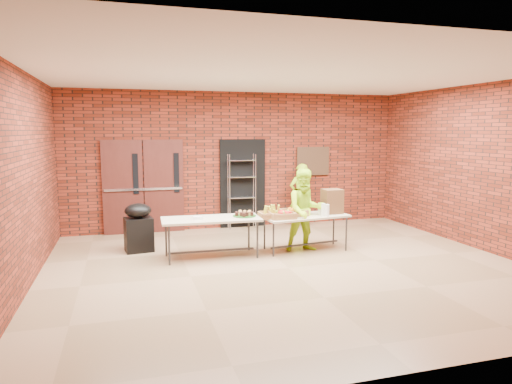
{
  "coord_description": "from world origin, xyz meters",
  "views": [
    {
      "loc": [
        -2.6,
        -7.01,
        2.3
      ],
      "look_at": [
        -0.17,
        1.4,
        1.12
      ],
      "focal_mm": 32.0,
      "sensor_mm": 36.0,
      "label": 1
    }
  ],
  "objects_px": {
    "table_left": "(211,221)",
    "table_right": "(305,218)",
    "coffee_dispenser": "(332,201)",
    "volunteer_man": "(305,210)",
    "wire_rack": "(242,191)",
    "covered_grill": "(139,227)",
    "volunteer_woman": "(301,195)"
  },
  "relations": [
    {
      "from": "covered_grill",
      "to": "table_left",
      "type": "bearing_deg",
      "value": -40.29
    },
    {
      "from": "coffee_dispenser",
      "to": "covered_grill",
      "type": "distance_m",
      "value": 3.79
    },
    {
      "from": "wire_rack",
      "to": "coffee_dispenser",
      "type": "height_order",
      "value": "wire_rack"
    },
    {
      "from": "coffee_dispenser",
      "to": "table_right",
      "type": "bearing_deg",
      "value": -172.19
    },
    {
      "from": "table_left",
      "to": "table_right",
      "type": "distance_m",
      "value": 1.84
    },
    {
      "from": "coffee_dispenser",
      "to": "volunteer_woman",
      "type": "distance_m",
      "value": 2.01
    },
    {
      "from": "wire_rack",
      "to": "volunteer_man",
      "type": "relative_size",
      "value": 1.11
    },
    {
      "from": "table_right",
      "to": "covered_grill",
      "type": "height_order",
      "value": "covered_grill"
    },
    {
      "from": "wire_rack",
      "to": "volunteer_woman",
      "type": "xyz_separation_m",
      "value": [
        1.41,
        -0.22,
        -0.12
      ]
    },
    {
      "from": "table_left",
      "to": "volunteer_man",
      "type": "bearing_deg",
      "value": 1.05
    },
    {
      "from": "coffee_dispenser",
      "to": "volunteer_man",
      "type": "bearing_deg",
      "value": -168.23
    },
    {
      "from": "table_left",
      "to": "covered_grill",
      "type": "bearing_deg",
      "value": 149.62
    },
    {
      "from": "table_left",
      "to": "coffee_dispenser",
      "type": "height_order",
      "value": "coffee_dispenser"
    },
    {
      "from": "wire_rack",
      "to": "table_right",
      "type": "bearing_deg",
      "value": -70.05
    },
    {
      "from": "table_left",
      "to": "covered_grill",
      "type": "relative_size",
      "value": 1.94
    },
    {
      "from": "table_left",
      "to": "coffee_dispenser",
      "type": "distance_m",
      "value": 2.45
    },
    {
      "from": "covered_grill",
      "to": "volunteer_woman",
      "type": "bearing_deg",
      "value": 10.93
    },
    {
      "from": "volunteer_man",
      "to": "volunteer_woman",
      "type": "bearing_deg",
      "value": 73.69
    },
    {
      "from": "wire_rack",
      "to": "table_left",
      "type": "bearing_deg",
      "value": -113.12
    },
    {
      "from": "volunteer_woman",
      "to": "volunteer_man",
      "type": "distance_m",
      "value": 2.26
    },
    {
      "from": "table_left",
      "to": "covered_grill",
      "type": "distance_m",
      "value": 1.51
    },
    {
      "from": "coffee_dispenser",
      "to": "volunteer_man",
      "type": "relative_size",
      "value": 0.3
    },
    {
      "from": "wire_rack",
      "to": "coffee_dispenser",
      "type": "bearing_deg",
      "value": -56.61
    },
    {
      "from": "coffee_dispenser",
      "to": "volunteer_man",
      "type": "distance_m",
      "value": 0.64
    },
    {
      "from": "table_right",
      "to": "covered_grill",
      "type": "relative_size",
      "value": 1.87
    },
    {
      "from": "table_left",
      "to": "table_right",
      "type": "relative_size",
      "value": 1.04
    },
    {
      "from": "wire_rack",
      "to": "volunteer_woman",
      "type": "height_order",
      "value": "wire_rack"
    },
    {
      "from": "wire_rack",
      "to": "table_left",
      "type": "height_order",
      "value": "wire_rack"
    },
    {
      "from": "table_right",
      "to": "covered_grill",
      "type": "bearing_deg",
      "value": 157.85
    },
    {
      "from": "coffee_dispenser",
      "to": "volunteer_woman",
      "type": "bearing_deg",
      "value": 86.05
    },
    {
      "from": "covered_grill",
      "to": "volunteer_man",
      "type": "height_order",
      "value": "volunteer_man"
    },
    {
      "from": "wire_rack",
      "to": "covered_grill",
      "type": "height_order",
      "value": "wire_rack"
    }
  ]
}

